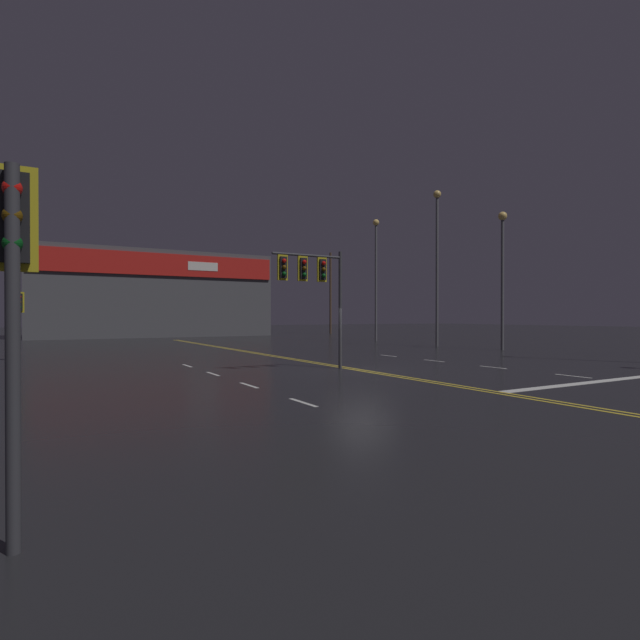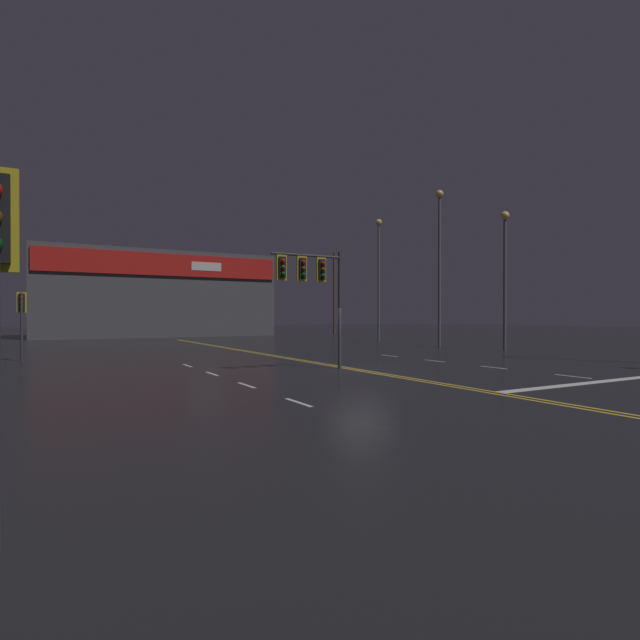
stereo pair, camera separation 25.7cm
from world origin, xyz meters
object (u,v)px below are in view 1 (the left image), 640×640
Objects in this scene: streetlight_far_right at (376,265)px; traffic_signal_median at (311,277)px; traffic_signal_corner_southwest at (13,266)px; streetlight_near_right at (502,261)px; traffic_signal_corner_northwest at (19,310)px; streetlight_far_median at (437,249)px.

traffic_signal_median is at bearing -132.52° from streetlight_far_right.
traffic_signal_median is at bearing 50.73° from traffic_signal_corner_southwest.
traffic_signal_corner_southwest is 0.40× the size of streetlight_near_right.
streetlight_near_right reaches higher than traffic_signal_median.
streetlight_near_right is (26.81, -5.98, 3.29)m from traffic_signal_corner_northwest.
streetlight_far_median is at bearing -1.98° from traffic_signal_corner_northwest.
streetlight_far_median reaches higher than traffic_signal_corner_northwest.
traffic_signal_corner_southwest is 33.75m from streetlight_far_median.
streetlight_far_right is 0.95× the size of streetlight_far_median.
streetlight_far_median is (-0.87, 5.08, 1.30)m from streetlight_near_right.
streetlight_far_median is at bearing -94.91° from streetlight_far_right.
streetlight_near_right is at bearing -12.56° from traffic_signal_corner_northwest.
streetlight_far_right is (-0.15, 13.46, 0.97)m from streetlight_near_right.
traffic_signal_corner_northwest is (-10.25, 10.42, -1.30)m from traffic_signal_median.
traffic_signal_corner_southwest is at bearing -131.25° from streetlight_far_right.
traffic_signal_corner_southwest reaches higher than traffic_signal_corner_northwest.
traffic_signal_median reaches higher than traffic_signal_corner_northwest.
streetlight_far_median is at bearing 40.18° from traffic_signal_corner_southwest.
traffic_signal_median is at bearing -45.48° from traffic_signal_corner_northwest.
traffic_signal_median is 1.36× the size of traffic_signal_corner_southwest.
traffic_signal_median is 15.63m from traffic_signal_corner_southwest.
traffic_signal_corner_southwest is at bearing -89.03° from traffic_signal_corner_northwest.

